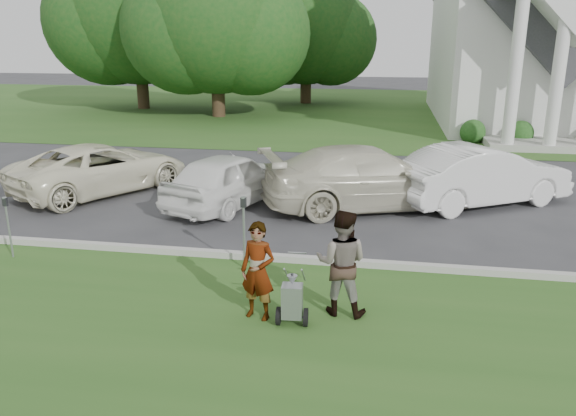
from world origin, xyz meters
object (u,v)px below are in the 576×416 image
(tree_left, at_px, (216,25))
(car_c, at_px, (368,178))
(car_b, at_px, (229,179))
(tree_back, at_px, (306,34))
(parking_meter_near, at_px, (244,224))
(car_a, at_px, (101,168))
(person_right, at_px, (341,263))
(tree_far, at_px, (137,17))
(car_d, at_px, (481,175))
(person_left, at_px, (258,272))
(parking_meter_far, at_px, (8,220))
(striping_cart, at_px, (292,302))
(church, at_px, (532,8))

(tree_left, bearing_deg, car_c, -61.51)
(car_b, bearing_deg, tree_back, -66.30)
(parking_meter_near, xyz_separation_m, car_a, (-5.60, 4.96, -0.21))
(person_right, xyz_separation_m, car_a, (-7.62, 6.49, -0.16))
(tree_far, xyz_separation_m, car_d, (18.34, -19.40, -4.87))
(tree_left, relative_size, car_a, 2.04)
(person_left, relative_size, car_b, 0.37)
(parking_meter_far, height_order, car_c, car_c)
(tree_left, bearing_deg, car_b, -72.35)
(tree_back, height_order, parking_meter_near, tree_back)
(tree_left, xyz_separation_m, tree_far, (-6.00, 3.00, 0.58))
(tree_far, relative_size, car_a, 2.23)
(tree_left, height_order, person_left, tree_left)
(car_a, xyz_separation_m, car_d, (10.83, 0.58, 0.10))
(person_left, distance_m, parking_meter_far, 5.89)
(tree_back, bearing_deg, tree_far, -153.44)
(tree_left, bearing_deg, striping_cart, -70.69)
(car_a, xyz_separation_m, car_c, (7.83, -0.23, 0.10))
(tree_back, relative_size, car_b, 2.22)
(car_a, bearing_deg, person_left, 163.48)
(car_a, bearing_deg, car_d, -145.98)
(tree_left, height_order, car_a, tree_left)
(tree_far, height_order, tree_back, tree_far)
(person_right, height_order, car_a, person_right)
(person_right, bearing_deg, church, -102.55)
(tree_far, bearing_deg, striping_cart, -61.92)
(church, height_order, person_right, church)
(tree_left, relative_size, car_b, 2.45)
(parking_meter_far, relative_size, car_c, 0.23)
(church, distance_m, car_a, 24.40)
(tree_far, xyz_separation_m, parking_meter_near, (13.11, -24.93, -4.75))
(car_d, bearing_deg, car_c, 73.85)
(person_left, relative_size, parking_meter_near, 1.09)
(parking_meter_far, xyz_separation_m, car_d, (10.15, 5.78, -0.00))
(car_b, bearing_deg, tree_far, -40.54)
(church, distance_m, tree_left, 17.07)
(tree_far, relative_size, car_d, 2.33)
(tree_back, height_order, striping_cart, tree_back)
(tree_back, height_order, person_right, tree_back)
(tree_back, bearing_deg, parking_meter_far, -93.43)
(church, bearing_deg, parking_meter_near, -113.23)
(church, distance_m, striping_cart, 27.14)
(person_right, height_order, car_c, person_right)
(parking_meter_far, relative_size, car_d, 0.26)
(striping_cart, xyz_separation_m, person_right, (0.72, 0.54, 0.49))
(tree_back, distance_m, parking_meter_near, 30.33)
(church, height_order, car_b, church)
(tree_left, relative_size, tree_far, 0.91)
(tree_back, xyz_separation_m, car_b, (1.62, -25.66, -3.99))
(parking_meter_near, bearing_deg, parking_meter_far, -177.15)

